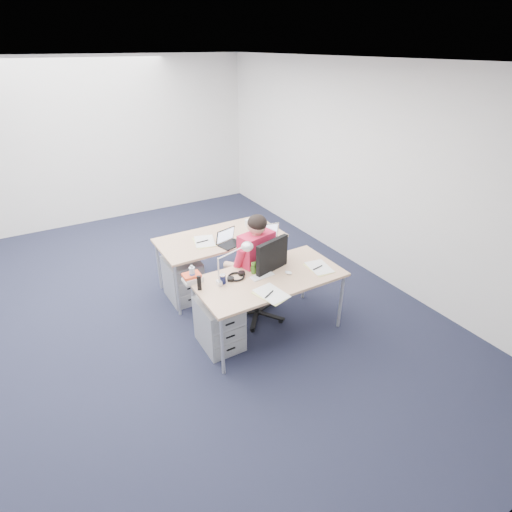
{
  "coord_description": "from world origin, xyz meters",
  "views": [
    {
      "loc": [
        -0.99,
        -4.0,
        2.95
      ],
      "look_at": [
        1.0,
        -0.62,
        0.85
      ],
      "focal_mm": 28.0,
      "sensor_mm": 36.0,
      "label": 1
    }
  ],
  "objects_px": {
    "office_chair": "(259,295)",
    "water_bottle": "(192,274)",
    "headphones": "(236,276)",
    "desk_lamp": "(230,264)",
    "computer_mouse": "(288,273)",
    "can_koozie": "(223,279)",
    "bear_figurine": "(254,267)",
    "drawer_pedestal_far": "(183,279)",
    "desk_far": "(220,240)",
    "silver_laptop": "(268,244)",
    "seated_person": "(249,264)",
    "far_cup": "(247,223)",
    "sunglasses": "(276,265)",
    "desk_near": "(269,280)",
    "dark_laptop": "(231,237)",
    "book_stack": "(192,278)",
    "wireless_keyboard": "(262,276)",
    "drawer_pedestal_near": "(219,324)",
    "cordless_phone": "(199,283)"
  },
  "relations": [
    {
      "from": "office_chair",
      "to": "computer_mouse",
      "type": "bearing_deg",
      "value": -80.2
    },
    {
      "from": "drawer_pedestal_near",
      "to": "headphones",
      "type": "distance_m",
      "value": 0.55
    },
    {
      "from": "computer_mouse",
      "to": "dark_laptop",
      "type": "distance_m",
      "value": 0.97
    },
    {
      "from": "wireless_keyboard",
      "to": "can_koozie",
      "type": "relative_size",
      "value": 2.56
    },
    {
      "from": "office_chair",
      "to": "water_bottle",
      "type": "xyz_separation_m",
      "value": [
        -0.79,
        0.03,
        0.52
      ]
    },
    {
      "from": "book_stack",
      "to": "dark_laptop",
      "type": "relative_size",
      "value": 0.69
    },
    {
      "from": "can_koozie",
      "to": "sunglasses",
      "type": "bearing_deg",
      "value": 2.24
    },
    {
      "from": "drawer_pedestal_far",
      "to": "computer_mouse",
      "type": "distance_m",
      "value": 1.51
    },
    {
      "from": "desk_near",
      "to": "dark_laptop",
      "type": "distance_m",
      "value": 0.9
    },
    {
      "from": "far_cup",
      "to": "can_koozie",
      "type": "bearing_deg",
      "value": -129.13
    },
    {
      "from": "computer_mouse",
      "to": "drawer_pedestal_far",
      "type": "bearing_deg",
      "value": 99.53
    },
    {
      "from": "sunglasses",
      "to": "drawer_pedestal_far",
      "type": "bearing_deg",
      "value": 142.16
    },
    {
      "from": "drawer_pedestal_far",
      "to": "desk_far",
      "type": "bearing_deg",
      "value": 2.14
    },
    {
      "from": "water_bottle",
      "to": "wireless_keyboard",
      "type": "bearing_deg",
      "value": -22.12
    },
    {
      "from": "drawer_pedestal_far",
      "to": "far_cup",
      "type": "bearing_deg",
      "value": 8.25
    },
    {
      "from": "wireless_keyboard",
      "to": "dark_laptop",
      "type": "bearing_deg",
      "value": 81.81
    },
    {
      "from": "water_bottle",
      "to": "far_cup",
      "type": "distance_m",
      "value": 1.55
    },
    {
      "from": "computer_mouse",
      "to": "dark_laptop",
      "type": "relative_size",
      "value": 0.31
    },
    {
      "from": "drawer_pedestal_near",
      "to": "desk_lamp",
      "type": "bearing_deg",
      "value": 13.8
    },
    {
      "from": "bear_figurine",
      "to": "cordless_phone",
      "type": "bearing_deg",
      "value": -159.57
    },
    {
      "from": "dark_laptop",
      "to": "far_cup",
      "type": "xyz_separation_m",
      "value": [
        0.46,
        0.41,
        -0.06
      ]
    },
    {
      "from": "silver_laptop",
      "to": "desk_lamp",
      "type": "bearing_deg",
      "value": -146.11
    },
    {
      "from": "desk_far",
      "to": "computer_mouse",
      "type": "relative_size",
      "value": 18.11
    },
    {
      "from": "seated_person",
      "to": "wireless_keyboard",
      "type": "bearing_deg",
      "value": -112.37
    },
    {
      "from": "water_bottle",
      "to": "book_stack",
      "type": "relative_size",
      "value": 1.0
    },
    {
      "from": "office_chair",
      "to": "seated_person",
      "type": "xyz_separation_m",
      "value": [
        -0.03,
        0.18,
        0.35
      ]
    },
    {
      "from": "drawer_pedestal_near",
      "to": "wireless_keyboard",
      "type": "xyz_separation_m",
      "value": [
        0.52,
        -0.03,
        0.46
      ]
    },
    {
      "from": "can_koozie",
      "to": "bear_figurine",
      "type": "bearing_deg",
      "value": 2.34
    },
    {
      "from": "headphones",
      "to": "far_cup",
      "type": "relative_size",
      "value": 2.6
    },
    {
      "from": "office_chair",
      "to": "dark_laptop",
      "type": "xyz_separation_m",
      "value": [
        -0.05,
        0.59,
        0.52
      ]
    },
    {
      "from": "water_bottle",
      "to": "book_stack",
      "type": "height_order",
      "value": "water_bottle"
    },
    {
      "from": "headphones",
      "to": "desk_lamp",
      "type": "height_order",
      "value": "desk_lamp"
    },
    {
      "from": "seated_person",
      "to": "computer_mouse",
      "type": "bearing_deg",
      "value": -82.0
    },
    {
      "from": "wireless_keyboard",
      "to": "water_bottle",
      "type": "relative_size",
      "value": 1.34
    },
    {
      "from": "desk_far",
      "to": "water_bottle",
      "type": "bearing_deg",
      "value": -130.87
    },
    {
      "from": "headphones",
      "to": "far_cup",
      "type": "height_order",
      "value": "far_cup"
    },
    {
      "from": "desk_lamp",
      "to": "water_bottle",
      "type": "bearing_deg",
      "value": 133.96
    },
    {
      "from": "desk_far",
      "to": "bear_figurine",
      "type": "xyz_separation_m",
      "value": [
        -0.09,
        -1.02,
        0.12
      ]
    },
    {
      "from": "seated_person",
      "to": "headphones",
      "type": "height_order",
      "value": "seated_person"
    },
    {
      "from": "silver_laptop",
      "to": "headphones",
      "type": "distance_m",
      "value": 0.57
    },
    {
      "from": "far_cup",
      "to": "office_chair",
      "type": "bearing_deg",
      "value": -112.31
    },
    {
      "from": "sunglasses",
      "to": "far_cup",
      "type": "height_order",
      "value": "far_cup"
    },
    {
      "from": "wireless_keyboard",
      "to": "seated_person",
      "type": "bearing_deg",
      "value": 75.71
    },
    {
      "from": "desk_near",
      "to": "bear_figurine",
      "type": "distance_m",
      "value": 0.22
    },
    {
      "from": "bear_figurine",
      "to": "desk_far",
      "type": "bearing_deg",
      "value": 104.8
    },
    {
      "from": "book_stack",
      "to": "silver_laptop",
      "type": "bearing_deg",
      "value": 1.02
    },
    {
      "from": "desk_lamp",
      "to": "sunglasses",
      "type": "bearing_deg",
      "value": -11.2
    },
    {
      "from": "desk_far",
      "to": "can_koozie",
      "type": "bearing_deg",
      "value": -114.49
    },
    {
      "from": "desk_far",
      "to": "far_cup",
      "type": "bearing_deg",
      "value": 15.2
    },
    {
      "from": "drawer_pedestal_near",
      "to": "book_stack",
      "type": "bearing_deg",
      "value": 123.58
    }
  ]
}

